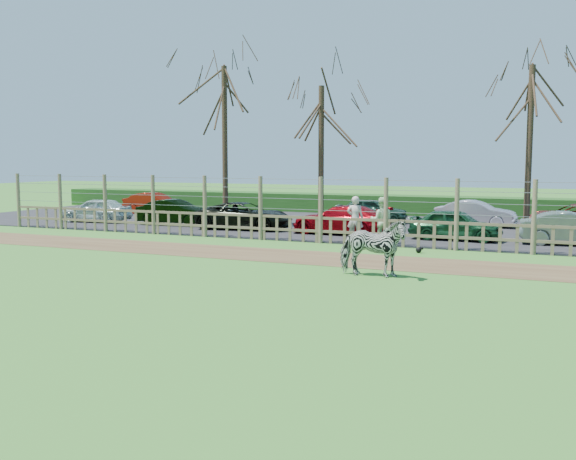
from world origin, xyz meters
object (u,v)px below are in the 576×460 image
at_px(car_3, 340,220).
at_px(car_7, 155,203).
at_px(car_1, 175,212).
at_px(car_11, 476,213).
at_px(car_0, 96,210).
at_px(tree_right, 531,108).
at_px(visitor_b, 382,220).
at_px(car_5, 573,229).
at_px(visitor_a, 355,219).
at_px(crow, 419,250).
at_px(tree_left, 224,107).
at_px(car_12, 575,217).
at_px(tree_mid, 321,122).
at_px(car_4, 456,224).
at_px(zebra, 372,248).
at_px(car_2, 244,216).
at_px(car_10, 371,210).

distance_m(car_3, car_7, 14.11).
height_order(car_1, car_11, same).
xyz_separation_m(car_0, car_1, (4.49, 0.24, 0.00)).
xyz_separation_m(tree_right, car_7, (-20.15, 2.25, -4.60)).
xyz_separation_m(visitor_b, car_5, (6.52, 2.30, -0.26)).
xyz_separation_m(visitor_a, crow, (2.83, -1.87, -0.80)).
bearing_deg(tree_left, car_12, 12.10).
bearing_deg(tree_mid, car_4, -23.32).
xyz_separation_m(tree_mid, visitor_b, (4.21, -4.99, -3.96)).
relative_size(zebra, car_1, 0.52).
distance_m(car_0, car_12, 22.42).
xyz_separation_m(car_3, car_11, (4.82, 5.43, 0.00)).
distance_m(zebra, car_4, 8.73).
height_order(tree_left, car_7, tree_left).
bearing_deg(car_7, visitor_a, -119.49).
bearing_deg(tree_right, car_4, -125.87).
distance_m(tree_right, visitor_a, 8.99).
bearing_deg(visitor_a, car_11, -123.33).
xyz_separation_m(tree_right, crow, (-3.05, -7.10, -5.14)).
height_order(zebra, car_2, zebra).
xyz_separation_m(tree_mid, visitor_a, (3.12, -4.73, -3.96)).
distance_m(car_5, car_7, 22.54).
distance_m(tree_right, car_3, 9.08).
bearing_deg(visitor_b, car_11, -121.70).
relative_size(visitor_a, car_4, 0.49).
xyz_separation_m(zebra, car_0, (-16.69, 9.05, -0.15)).
xyz_separation_m(car_4, car_11, (0.10, 5.55, 0.00)).
bearing_deg(car_3, tree_left, -102.20).
height_order(tree_right, crow, tree_right).
distance_m(car_0, car_2, 8.31).
xyz_separation_m(tree_left, car_7, (-6.65, 3.75, -4.98)).
height_order(crow, car_4, car_4).
distance_m(car_4, car_10, 7.30).
xyz_separation_m(zebra, car_7, (-16.83, 14.28, -0.15)).
xyz_separation_m(tree_left, car_4, (11.09, -1.84, -4.98)).
bearing_deg(tree_left, car_1, -148.60).
distance_m(car_2, car_11, 10.76).
xyz_separation_m(car_1, car_7, (-4.62, 4.99, 0.00)).
relative_size(visitor_b, car_12, 0.40).
height_order(zebra, visitor_b, visitor_b).
distance_m(car_10, car_11, 4.97).
xyz_separation_m(car_5, car_11, (-4.05, 5.40, 0.00)).
relative_size(visitor_b, car_3, 0.42).
distance_m(car_4, car_12, 6.71).
bearing_deg(visitor_a, tree_left, -33.86).
bearing_deg(visitor_b, car_2, -33.29).
bearing_deg(visitor_a, zebra, 102.91).
distance_m(visitor_b, car_2, 7.33).
bearing_deg(car_3, car_12, 121.97).
relative_size(tree_right, car_5, 2.02).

